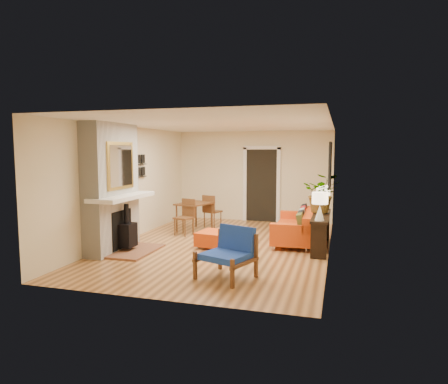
% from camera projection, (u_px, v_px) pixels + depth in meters
% --- Properties ---
extents(room_shell, '(6.50, 6.50, 6.50)m').
position_uv_depth(room_shell, '(270.00, 180.00, 10.84)').
color(room_shell, tan).
rests_on(room_shell, ground).
extents(fireplace, '(1.09, 1.68, 2.60)m').
position_uv_depth(fireplace, '(113.00, 191.00, 8.10)').
color(fireplace, white).
rests_on(fireplace, ground).
extents(sofa, '(0.88, 1.97, 0.77)m').
position_uv_depth(sofa, '(298.00, 227.00, 8.96)').
color(sofa, silver).
rests_on(sofa, ground).
extents(ottoman, '(0.76, 0.76, 0.34)m').
position_uv_depth(ottoman, '(215.00, 238.00, 8.47)').
color(ottoman, silver).
rests_on(ottoman, ground).
extents(blue_chair, '(0.99, 0.98, 0.82)m').
position_uv_depth(blue_chair, '(230.00, 250.00, 6.49)').
color(blue_chair, brown).
rests_on(blue_chair, ground).
extents(dining_table, '(1.01, 1.66, 0.87)m').
position_uv_depth(dining_table, '(197.00, 208.00, 10.21)').
color(dining_table, brown).
rests_on(dining_table, ground).
extents(console_table, '(0.34, 1.85, 0.72)m').
position_uv_depth(console_table, '(321.00, 221.00, 8.32)').
color(console_table, black).
rests_on(console_table, ground).
extents(lamp_near, '(0.30, 0.30, 0.54)m').
position_uv_depth(lamp_near, '(320.00, 203.00, 7.56)').
color(lamp_near, white).
rests_on(lamp_near, console_table).
extents(lamp_far, '(0.30, 0.30, 0.54)m').
position_uv_depth(lamp_far, '(323.00, 194.00, 9.00)').
color(lamp_far, white).
rests_on(lamp_far, console_table).
extents(houseplant, '(0.78, 0.68, 0.84)m').
position_uv_depth(houseplant, '(322.00, 193.00, 8.50)').
color(houseplant, '#1E5919').
rests_on(houseplant, console_table).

